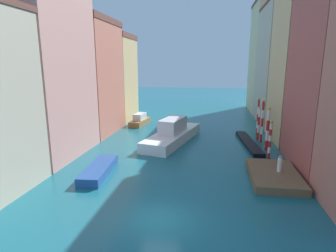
{
  "coord_description": "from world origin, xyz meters",
  "views": [
    {
      "loc": [
        3.02,
        -14.94,
        9.27
      ],
      "look_at": [
        -2.68,
        19.59,
        1.5
      ],
      "focal_mm": 29.44,
      "sensor_mm": 36.0,
      "label": 1
    }
  ],
  "objects_px": {
    "mooring_pole_1": "(268,128)",
    "mooring_pole_4": "(258,116)",
    "motorboat_0": "(99,170)",
    "motorboat_1": "(140,120)",
    "vaporetto_white": "(173,134)",
    "mooring_pole_0": "(270,140)",
    "gondola_black": "(249,143)",
    "mooring_pole_2": "(262,121)",
    "waterfront_dock": "(274,175)",
    "mooring_pole_3": "(259,123)",
    "person_on_dock": "(280,164)"
  },
  "relations": [
    {
      "from": "mooring_pole_1",
      "to": "mooring_pole_4",
      "type": "distance_m",
      "value": 6.88
    },
    {
      "from": "mooring_pole_4",
      "to": "vaporetto_white",
      "type": "xyz_separation_m",
      "value": [
        -10.75,
        -4.94,
        -1.61
      ]
    },
    {
      "from": "mooring_pole_0",
      "to": "mooring_pole_1",
      "type": "xyz_separation_m",
      "value": [
        0.27,
        2.92,
        0.48
      ]
    },
    {
      "from": "vaporetto_white",
      "to": "gondola_black",
      "type": "bearing_deg",
      "value": 0.67
    },
    {
      "from": "waterfront_dock",
      "to": "mooring_pole_3",
      "type": "distance_m",
      "value": 12.55
    },
    {
      "from": "mooring_pole_1",
      "to": "mooring_pole_2",
      "type": "xyz_separation_m",
      "value": [
        -0.06,
        3.3,
        0.2
      ]
    },
    {
      "from": "mooring_pole_1",
      "to": "gondola_black",
      "type": "xyz_separation_m",
      "value": [
        -1.66,
        2.05,
        -2.27
      ]
    },
    {
      "from": "waterfront_dock",
      "to": "mooring_pole_3",
      "type": "xyz_separation_m",
      "value": [
        0.51,
        12.41,
        1.82
      ]
    },
    {
      "from": "gondola_black",
      "to": "mooring_pole_0",
      "type": "bearing_deg",
      "value": -74.38
    },
    {
      "from": "person_on_dock",
      "to": "mooring_pole_0",
      "type": "bearing_deg",
      "value": 88.71
    },
    {
      "from": "motorboat_0",
      "to": "motorboat_1",
      "type": "bearing_deg",
      "value": 95.11
    },
    {
      "from": "waterfront_dock",
      "to": "mooring_pole_1",
      "type": "relative_size",
      "value": 1.32
    },
    {
      "from": "person_on_dock",
      "to": "mooring_pole_1",
      "type": "relative_size",
      "value": 0.28
    },
    {
      "from": "waterfront_dock",
      "to": "person_on_dock",
      "type": "height_order",
      "value": "person_on_dock"
    },
    {
      "from": "mooring_pole_0",
      "to": "motorboat_0",
      "type": "bearing_deg",
      "value": -157.01
    },
    {
      "from": "mooring_pole_1",
      "to": "person_on_dock",
      "type": "bearing_deg",
      "value": -92.79
    },
    {
      "from": "mooring_pole_1",
      "to": "mooring_pole_2",
      "type": "bearing_deg",
      "value": 90.98
    },
    {
      "from": "mooring_pole_1",
      "to": "motorboat_1",
      "type": "bearing_deg",
      "value": 147.9
    },
    {
      "from": "mooring_pole_4",
      "to": "motorboat_1",
      "type": "relative_size",
      "value": 0.93
    },
    {
      "from": "mooring_pole_2",
      "to": "mooring_pole_3",
      "type": "xyz_separation_m",
      "value": [
        -0.24,
        0.99,
        -0.55
      ]
    },
    {
      "from": "mooring_pole_3",
      "to": "gondola_black",
      "type": "relative_size",
      "value": 0.42
    },
    {
      "from": "person_on_dock",
      "to": "mooring_pole_4",
      "type": "relative_size",
      "value": 0.27
    },
    {
      "from": "motorboat_1",
      "to": "mooring_pole_0",
      "type": "bearing_deg",
      "value": -38.92
    },
    {
      "from": "mooring_pole_0",
      "to": "motorboat_0",
      "type": "xyz_separation_m",
      "value": [
        -15.32,
        -6.5,
        -1.64
      ]
    },
    {
      "from": "waterfront_dock",
      "to": "mooring_pole_0",
      "type": "bearing_deg",
      "value": 84.21
    },
    {
      "from": "person_on_dock",
      "to": "mooring_pole_1",
      "type": "distance_m",
      "value": 8.08
    },
    {
      "from": "mooring_pole_2",
      "to": "person_on_dock",
      "type": "bearing_deg",
      "value": -91.69
    },
    {
      "from": "person_on_dock",
      "to": "motorboat_1",
      "type": "relative_size",
      "value": 0.25
    },
    {
      "from": "mooring_pole_2",
      "to": "mooring_pole_4",
      "type": "xyz_separation_m",
      "value": [
        0.03,
        3.58,
        -0.11
      ]
    },
    {
      "from": "waterfront_dock",
      "to": "vaporetto_white",
      "type": "bearing_deg",
      "value": 134.72
    },
    {
      "from": "mooring_pole_0",
      "to": "vaporetto_white",
      "type": "distance_m",
      "value": 11.61
    },
    {
      "from": "mooring_pole_2",
      "to": "mooring_pole_3",
      "type": "height_order",
      "value": "mooring_pole_2"
    },
    {
      "from": "mooring_pole_2",
      "to": "mooring_pole_0",
      "type": "bearing_deg",
      "value": -92.02
    },
    {
      "from": "waterfront_dock",
      "to": "mooring_pole_0",
      "type": "relative_size",
      "value": 1.63
    },
    {
      "from": "mooring_pole_0",
      "to": "mooring_pole_2",
      "type": "bearing_deg",
      "value": 87.98
    },
    {
      "from": "mooring_pole_4",
      "to": "vaporetto_white",
      "type": "height_order",
      "value": "mooring_pole_4"
    },
    {
      "from": "mooring_pole_3",
      "to": "mooring_pole_4",
      "type": "xyz_separation_m",
      "value": [
        0.27,
        2.6,
        0.44
      ]
    },
    {
      "from": "mooring_pole_1",
      "to": "mooring_pole_4",
      "type": "relative_size",
      "value": 0.96
    },
    {
      "from": "mooring_pole_2",
      "to": "mooring_pole_4",
      "type": "distance_m",
      "value": 3.59
    },
    {
      "from": "waterfront_dock",
      "to": "vaporetto_white",
      "type": "xyz_separation_m",
      "value": [
        -9.97,
        10.07,
        0.65
      ]
    },
    {
      "from": "mooring_pole_0",
      "to": "mooring_pole_1",
      "type": "height_order",
      "value": "mooring_pole_1"
    },
    {
      "from": "mooring_pole_1",
      "to": "mooring_pole_4",
      "type": "xyz_separation_m",
      "value": [
        -0.02,
        6.88,
        0.08
      ]
    },
    {
      "from": "gondola_black",
      "to": "motorboat_0",
      "type": "xyz_separation_m",
      "value": [
        -13.93,
        -11.46,
        0.15
      ]
    },
    {
      "from": "motorboat_1",
      "to": "mooring_pole_2",
      "type": "bearing_deg",
      "value": -23.72
    },
    {
      "from": "mooring_pole_4",
      "to": "gondola_black",
      "type": "xyz_separation_m",
      "value": [
        -1.64,
        -4.83,
        -2.36
      ]
    },
    {
      "from": "mooring_pole_4",
      "to": "mooring_pole_1",
      "type": "bearing_deg",
      "value": -89.8
    },
    {
      "from": "waterfront_dock",
      "to": "person_on_dock",
      "type": "bearing_deg",
      "value": 19.8
    },
    {
      "from": "vaporetto_white",
      "to": "mooring_pole_0",
      "type": "bearing_deg",
      "value": -24.83
    },
    {
      "from": "mooring_pole_1",
      "to": "mooring_pole_2",
      "type": "relative_size",
      "value": 0.92
    },
    {
      "from": "motorboat_0",
      "to": "mooring_pole_3",
      "type": "bearing_deg",
      "value": 41.84
    }
  ]
}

